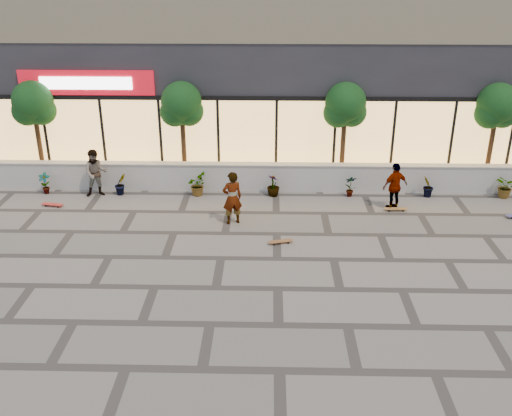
{
  "coord_description": "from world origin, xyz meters",
  "views": [
    {
      "loc": [
        -0.26,
        -12.89,
        7.95
      ],
      "look_at": [
        -0.63,
        2.32,
        1.3
      ],
      "focal_mm": 40.0,
      "sensor_mm": 36.0,
      "label": 1
    }
  ],
  "objects_px": {
    "skater_center": "(232,198)",
    "skateboard_left": "(52,204)",
    "tree_west": "(33,106)",
    "skateboard_right_near": "(396,209)",
    "skater_left": "(96,173)",
    "tree_mideast": "(345,108)",
    "tree_east": "(497,109)",
    "skateboard_center": "(280,241)",
    "skater_right_near": "(395,186)",
    "tree_midwest": "(182,107)"
  },
  "relations": [
    {
      "from": "skater_left",
      "to": "skateboard_left",
      "type": "relative_size",
      "value": 2.21
    },
    {
      "from": "tree_midwest",
      "to": "skater_right_near",
      "type": "height_order",
      "value": "tree_midwest"
    },
    {
      "from": "skateboard_right_near",
      "to": "skateboard_left",
      "type": "bearing_deg",
      "value": 177.2
    },
    {
      "from": "skateboard_right_near",
      "to": "tree_west",
      "type": "bearing_deg",
      "value": 166.73
    },
    {
      "from": "tree_east",
      "to": "skater_center",
      "type": "distance_m",
      "value": 10.34
    },
    {
      "from": "tree_midwest",
      "to": "skateboard_center",
      "type": "bearing_deg",
      "value": -54.7
    },
    {
      "from": "tree_west",
      "to": "tree_midwest",
      "type": "distance_m",
      "value": 5.5
    },
    {
      "from": "tree_east",
      "to": "skater_center",
      "type": "relative_size",
      "value": 2.2
    },
    {
      "from": "tree_mideast",
      "to": "skater_center",
      "type": "bearing_deg",
      "value": -137.25
    },
    {
      "from": "tree_east",
      "to": "skateboard_right_near",
      "type": "xyz_separation_m",
      "value": [
        -3.89,
        -2.54,
        -2.91
      ]
    },
    {
      "from": "skater_center",
      "to": "skateboard_left",
      "type": "height_order",
      "value": "skater_center"
    },
    {
      "from": "tree_west",
      "to": "skater_right_near",
      "type": "bearing_deg",
      "value": -10.13
    },
    {
      "from": "skater_center",
      "to": "skater_right_near",
      "type": "relative_size",
      "value": 1.07
    },
    {
      "from": "skater_left",
      "to": "skater_right_near",
      "type": "relative_size",
      "value": 1.05
    },
    {
      "from": "skateboard_center",
      "to": "skateboard_right_near",
      "type": "bearing_deg",
      "value": 18.15
    },
    {
      "from": "skateboard_center",
      "to": "tree_mideast",
      "type": "bearing_deg",
      "value": 50.44
    },
    {
      "from": "tree_west",
      "to": "skater_left",
      "type": "distance_m",
      "value": 3.55
    },
    {
      "from": "skater_center",
      "to": "skateboard_center",
      "type": "bearing_deg",
      "value": 117.78
    },
    {
      "from": "tree_mideast",
      "to": "skater_center",
      "type": "xyz_separation_m",
      "value": [
        -3.94,
        -3.64,
        -2.1
      ]
    },
    {
      "from": "tree_mideast",
      "to": "tree_east",
      "type": "bearing_deg",
      "value": 0.0
    },
    {
      "from": "tree_mideast",
      "to": "skater_left",
      "type": "xyz_separation_m",
      "value": [
        -9.02,
        -1.4,
        -2.11
      ]
    },
    {
      "from": "tree_midwest",
      "to": "tree_mideast",
      "type": "bearing_deg",
      "value": 0.0
    },
    {
      "from": "tree_west",
      "to": "skateboard_right_near",
      "type": "height_order",
      "value": "tree_west"
    },
    {
      "from": "tree_mideast",
      "to": "skateboard_center",
      "type": "height_order",
      "value": "tree_mideast"
    },
    {
      "from": "skater_left",
      "to": "skater_right_near",
      "type": "height_order",
      "value": "skater_left"
    },
    {
      "from": "tree_west",
      "to": "skateboard_left",
      "type": "distance_m",
      "value": 3.97
    },
    {
      "from": "tree_mideast",
      "to": "skateboard_center",
      "type": "xyz_separation_m",
      "value": [
        -2.39,
        -5.1,
        -2.91
      ]
    },
    {
      "from": "skater_left",
      "to": "skateboard_right_near",
      "type": "relative_size",
      "value": 2.24
    },
    {
      "from": "skater_center",
      "to": "skater_right_near",
      "type": "height_order",
      "value": "skater_center"
    },
    {
      "from": "tree_east",
      "to": "skateboard_center",
      "type": "xyz_separation_m",
      "value": [
        -7.89,
        -5.1,
        -2.91
      ]
    },
    {
      "from": "skateboard_center",
      "to": "skateboard_left",
      "type": "bearing_deg",
      "value": 147.09
    },
    {
      "from": "tree_mideast",
      "to": "skateboard_center",
      "type": "relative_size",
      "value": 5.17
    },
    {
      "from": "tree_west",
      "to": "tree_east",
      "type": "height_order",
      "value": "same"
    },
    {
      "from": "skateboard_center",
      "to": "skater_left",
      "type": "bearing_deg",
      "value": 136.41
    },
    {
      "from": "tree_east",
      "to": "skateboard_left",
      "type": "height_order",
      "value": "tree_east"
    },
    {
      "from": "tree_east",
      "to": "tree_west",
      "type": "bearing_deg",
      "value": 180.0
    },
    {
      "from": "tree_east",
      "to": "skater_left",
      "type": "bearing_deg",
      "value": -174.49
    },
    {
      "from": "tree_midwest",
      "to": "tree_east",
      "type": "relative_size",
      "value": 1.0
    },
    {
      "from": "skater_center",
      "to": "skateboard_left",
      "type": "relative_size",
      "value": 2.24
    },
    {
      "from": "tree_east",
      "to": "skateboard_right_near",
      "type": "relative_size",
      "value": 5.02
    },
    {
      "from": "tree_west",
      "to": "skateboard_left",
      "type": "xyz_separation_m",
      "value": [
        1.16,
        -2.44,
        -2.91
      ]
    },
    {
      "from": "tree_mideast",
      "to": "skateboard_left",
      "type": "xyz_separation_m",
      "value": [
        -10.34,
        -2.44,
        -2.91
      ]
    },
    {
      "from": "skater_center",
      "to": "skater_left",
      "type": "height_order",
      "value": "skater_center"
    },
    {
      "from": "tree_west",
      "to": "skateboard_right_near",
      "type": "xyz_separation_m",
      "value": [
        13.11,
        -2.54,
        -2.91
      ]
    },
    {
      "from": "tree_east",
      "to": "tree_mideast",
      "type": "bearing_deg",
      "value": 180.0
    },
    {
      "from": "tree_mideast",
      "to": "skateboard_left",
      "type": "height_order",
      "value": "tree_mideast"
    },
    {
      "from": "tree_west",
      "to": "tree_east",
      "type": "relative_size",
      "value": 1.0
    },
    {
      "from": "skater_left",
      "to": "skateboard_right_near",
      "type": "bearing_deg",
      "value": -21.77
    },
    {
      "from": "tree_east",
      "to": "skater_right_near",
      "type": "relative_size",
      "value": 2.36
    },
    {
      "from": "tree_west",
      "to": "skateboard_center",
      "type": "relative_size",
      "value": 5.17
    }
  ]
}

